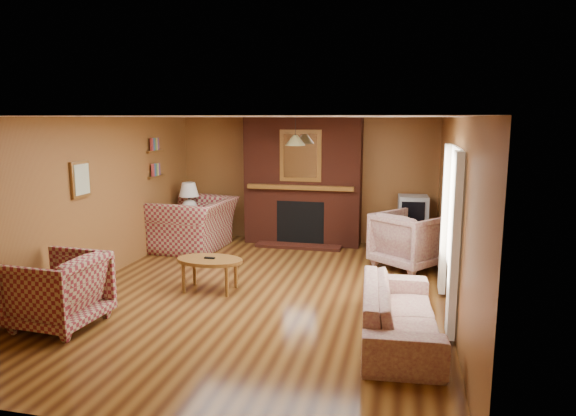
% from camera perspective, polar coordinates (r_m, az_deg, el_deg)
% --- Properties ---
extents(floor, '(6.50, 6.50, 0.00)m').
position_cam_1_polar(floor, '(7.18, -3.19, -9.43)').
color(floor, '#41210E').
rests_on(floor, ground).
extents(ceiling, '(6.50, 6.50, 0.00)m').
position_cam_1_polar(ceiling, '(6.78, -3.39, 10.09)').
color(ceiling, silver).
rests_on(ceiling, wall_back).
extents(wall_back, '(6.50, 0.00, 6.50)m').
position_cam_1_polar(wall_back, '(10.01, 1.97, 3.16)').
color(wall_back, brown).
rests_on(wall_back, floor).
extents(wall_front, '(6.50, 0.00, 6.50)m').
position_cam_1_polar(wall_front, '(3.95, -16.79, -7.88)').
color(wall_front, brown).
rests_on(wall_front, floor).
extents(wall_left, '(0.00, 6.50, 6.50)m').
position_cam_1_polar(wall_left, '(7.95, -20.85, 0.74)').
color(wall_left, brown).
rests_on(wall_left, floor).
extents(wall_right, '(0.00, 6.50, 6.50)m').
position_cam_1_polar(wall_right, '(6.63, 17.92, -0.80)').
color(wall_right, brown).
rests_on(wall_right, floor).
extents(fireplace, '(2.20, 0.82, 2.40)m').
position_cam_1_polar(fireplace, '(9.75, 1.67, 2.88)').
color(fireplace, '#4B1B10').
rests_on(fireplace, floor).
extents(window_right, '(0.10, 1.85, 2.00)m').
position_cam_1_polar(window_right, '(6.45, 17.61, -1.75)').
color(window_right, beige).
rests_on(window_right, wall_right).
extents(bookshelf, '(0.09, 0.55, 0.71)m').
position_cam_1_polar(bookshelf, '(9.49, -14.34, 5.32)').
color(bookshelf, brown).
rests_on(bookshelf, wall_left).
extents(botanical_print, '(0.05, 0.40, 0.50)m').
position_cam_1_polar(botanical_print, '(7.64, -22.05, 2.97)').
color(botanical_print, brown).
rests_on(botanical_print, wall_left).
extents(pendant_light, '(0.36, 0.36, 0.48)m').
position_cam_1_polar(pendant_light, '(9.01, 0.82, 7.52)').
color(pendant_light, black).
rests_on(pendant_light, ceiling).
extents(plaid_loveseat, '(1.33, 1.49, 0.92)m').
position_cam_1_polar(plaid_loveseat, '(9.59, -10.32, -1.76)').
color(plaid_loveseat, maroon).
rests_on(plaid_loveseat, floor).
extents(plaid_armchair, '(0.99, 0.97, 0.85)m').
position_cam_1_polar(plaid_armchair, '(6.54, -24.24, -8.36)').
color(plaid_armchair, maroon).
rests_on(plaid_armchair, floor).
extents(floral_sofa, '(0.93, 2.07, 0.59)m').
position_cam_1_polar(floral_sofa, '(5.84, 12.29, -11.22)').
color(floral_sofa, beige).
rests_on(floral_sofa, floor).
extents(floral_armchair, '(1.36, 1.37, 0.90)m').
position_cam_1_polar(floral_armchair, '(8.50, 13.34, -3.47)').
color(floral_armchair, beige).
rests_on(floral_armchair, floor).
extents(coffee_table, '(0.94, 0.58, 0.48)m').
position_cam_1_polar(coffee_table, '(7.25, -8.69, -6.00)').
color(coffee_table, brown).
rests_on(coffee_table, floor).
extents(side_table, '(0.46, 0.46, 0.56)m').
position_cam_1_polar(side_table, '(10.03, -10.83, -2.32)').
color(side_table, brown).
rests_on(side_table, floor).
extents(table_lamp, '(0.38, 0.38, 0.62)m').
position_cam_1_polar(table_lamp, '(9.92, -10.95, 1.22)').
color(table_lamp, white).
rests_on(table_lamp, side_table).
extents(tv_stand, '(0.53, 0.49, 0.54)m').
position_cam_1_polar(tv_stand, '(9.54, 13.59, -3.12)').
color(tv_stand, black).
rests_on(tv_stand, floor).
extents(crt_tv, '(0.55, 0.54, 0.48)m').
position_cam_1_polar(crt_tv, '(9.43, 13.72, -0.10)').
color(crt_tv, '#A2A5AA').
rests_on(crt_tv, tv_stand).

